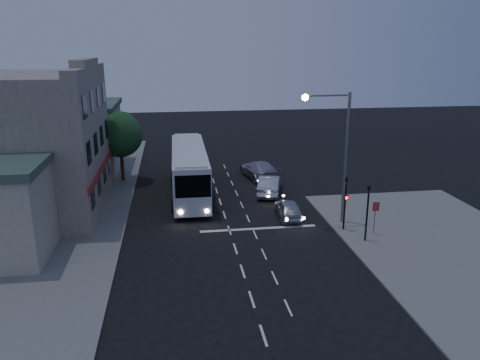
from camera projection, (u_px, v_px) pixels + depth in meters
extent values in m
plane|color=black|center=(233.00, 242.00, 29.75)|extent=(120.00, 120.00, 0.00)
cube|color=slate|center=(459.00, 256.00, 27.73)|extent=(12.00, 24.00, 0.12)
cube|color=slate|center=(50.00, 209.00, 35.52)|extent=(12.00, 50.00, 0.12)
cube|color=silver|center=(263.00, 335.00, 20.25)|extent=(0.12, 1.60, 0.01)
cube|color=silver|center=(252.00, 299.00, 23.10)|extent=(0.12, 1.60, 0.01)
cube|color=silver|center=(243.00, 271.00, 25.95)|extent=(0.12, 1.60, 0.01)
cube|color=silver|center=(235.00, 249.00, 28.80)|extent=(0.12, 1.60, 0.01)
cube|color=silver|center=(229.00, 230.00, 31.64)|extent=(0.12, 1.60, 0.01)
cube|color=silver|center=(224.00, 215.00, 34.49)|extent=(0.12, 1.60, 0.01)
cube|color=silver|center=(220.00, 202.00, 37.34)|extent=(0.12, 1.60, 0.01)
cube|color=silver|center=(217.00, 190.00, 40.19)|extent=(0.12, 1.60, 0.01)
cube|color=silver|center=(213.00, 181.00, 43.04)|extent=(0.12, 1.60, 0.01)
cube|color=silver|center=(211.00, 172.00, 45.89)|extent=(0.12, 1.60, 0.01)
cube|color=silver|center=(288.00, 308.00, 22.37)|extent=(0.10, 1.50, 0.01)
cube|color=silver|center=(275.00, 278.00, 25.22)|extent=(0.10, 1.50, 0.01)
cube|color=silver|center=(264.00, 254.00, 28.07)|extent=(0.10, 1.50, 0.01)
cube|color=silver|center=(255.00, 235.00, 30.92)|extent=(0.10, 1.50, 0.01)
cube|color=silver|center=(248.00, 218.00, 33.77)|extent=(0.10, 1.50, 0.01)
cube|color=silver|center=(242.00, 205.00, 36.61)|extent=(0.10, 1.50, 0.01)
cube|color=silver|center=(237.00, 193.00, 39.46)|extent=(0.10, 1.50, 0.01)
cube|color=silver|center=(232.00, 183.00, 42.31)|extent=(0.10, 1.50, 0.01)
cube|color=silver|center=(228.00, 174.00, 45.16)|extent=(0.10, 1.50, 0.01)
cube|color=silver|center=(225.00, 166.00, 48.01)|extent=(0.10, 1.50, 0.01)
cube|color=silver|center=(258.00, 229.00, 31.92)|extent=(8.00, 0.35, 0.01)
cube|color=silver|center=(189.00, 170.00, 38.62)|extent=(2.81, 13.01, 3.46)
cube|color=silver|center=(189.00, 149.00, 38.11)|extent=(2.38, 12.58, 0.19)
cube|color=black|center=(193.00, 186.00, 32.35)|extent=(2.49, 0.15, 1.62)
cube|color=black|center=(205.00, 159.00, 39.12)|extent=(0.13, 10.83, 0.97)
cube|color=black|center=(172.00, 161.00, 38.74)|extent=(0.13, 10.83, 0.97)
cube|color=maroon|center=(205.00, 172.00, 39.97)|extent=(0.08, 5.96, 1.52)
cube|color=maroon|center=(173.00, 173.00, 39.59)|extent=(0.08, 5.96, 1.52)
cylinder|color=black|center=(174.00, 207.00, 34.55)|extent=(0.39, 1.09, 1.08)
cylinder|color=black|center=(211.00, 205.00, 34.93)|extent=(0.39, 1.09, 1.08)
cylinder|color=black|center=(173.00, 180.00, 41.44)|extent=(0.39, 1.09, 1.08)
cylinder|color=black|center=(204.00, 178.00, 41.82)|extent=(0.39, 1.09, 1.08)
cylinder|color=black|center=(173.00, 174.00, 43.19)|extent=(0.39, 1.09, 1.08)
cylinder|color=black|center=(202.00, 173.00, 43.56)|extent=(0.39, 1.09, 1.08)
cylinder|color=#FFF2CC|center=(181.00, 212.00, 32.66)|extent=(0.28, 0.06, 0.28)
cylinder|color=#FFF2CC|center=(207.00, 211.00, 32.92)|extent=(0.28, 0.06, 0.28)
imported|color=#AEB5C4|center=(288.00, 209.00, 33.79)|extent=(1.75, 3.99, 1.33)
imported|color=silver|center=(269.00, 185.00, 39.07)|extent=(2.95, 5.11, 1.59)
imported|color=#ADACB3|center=(259.00, 170.00, 43.57)|extent=(3.30, 6.01, 1.65)
cylinder|color=black|center=(345.00, 207.00, 31.08)|extent=(0.12, 0.12, 3.20)
imported|color=black|center=(347.00, 177.00, 30.50)|extent=(0.15, 0.18, 0.90)
cube|color=black|center=(346.00, 198.00, 30.71)|extent=(0.25, 0.12, 0.30)
cube|color=#FF0C0C|center=(347.00, 198.00, 30.64)|extent=(0.16, 0.02, 0.18)
cylinder|color=black|center=(367.00, 217.00, 29.27)|extent=(0.12, 0.12, 3.20)
imported|color=black|center=(369.00, 186.00, 28.70)|extent=(0.18, 0.15, 0.90)
cylinder|color=slate|center=(375.00, 219.00, 30.53)|extent=(0.06, 0.06, 2.00)
cube|color=red|center=(376.00, 207.00, 30.21)|extent=(0.45, 0.03, 0.60)
cylinder|color=slate|center=(346.00, 159.00, 31.65)|extent=(0.20, 0.20, 9.00)
cylinder|color=slate|center=(328.00, 95.00, 30.23)|extent=(3.00, 0.12, 0.12)
sphere|color=#FFBF59|center=(305.00, 97.00, 30.05)|extent=(0.44, 0.44, 0.44)
cube|color=gray|center=(28.00, 144.00, 33.96)|extent=(10.00, 12.00, 10.00)
cube|color=gray|center=(85.00, 70.00, 33.11)|extent=(1.00, 12.00, 0.50)
cube|color=gray|center=(84.00, 62.00, 32.97)|extent=(1.00, 6.00, 0.50)
cube|color=#A12D29|center=(102.00, 168.00, 35.22)|extent=(0.15, 12.00, 0.50)
cube|color=black|center=(93.00, 197.00, 31.17)|extent=(0.06, 1.30, 1.50)
cube|color=black|center=(99.00, 184.00, 34.02)|extent=(0.06, 1.30, 1.50)
cube|color=black|center=(105.00, 173.00, 36.87)|extent=(0.06, 1.30, 1.50)
cube|color=black|center=(109.00, 164.00, 39.72)|extent=(0.06, 1.30, 1.50)
cube|color=black|center=(89.00, 153.00, 30.33)|extent=(0.06, 1.30, 1.50)
cube|color=black|center=(96.00, 144.00, 33.18)|extent=(0.06, 1.30, 1.50)
cube|color=black|center=(102.00, 136.00, 36.03)|extent=(0.06, 1.30, 1.50)
cube|color=black|center=(106.00, 129.00, 38.88)|extent=(0.06, 1.30, 1.50)
cube|color=black|center=(85.00, 107.00, 29.49)|extent=(0.06, 1.30, 1.50)
cube|color=black|center=(92.00, 101.00, 32.33)|extent=(0.06, 1.30, 1.50)
cube|color=black|center=(98.00, 96.00, 35.18)|extent=(0.06, 1.30, 1.50)
cube|color=black|center=(104.00, 92.00, 38.03)|extent=(0.06, 1.30, 1.50)
cube|color=tan|center=(71.00, 139.00, 45.99)|extent=(9.00, 9.00, 6.00)
cube|color=#455A4C|center=(67.00, 106.00, 45.07)|extent=(9.40, 9.40, 0.50)
cylinder|color=black|center=(122.00, 165.00, 42.43)|extent=(0.32, 0.32, 2.80)
sphere|color=#1C421F|center=(120.00, 135.00, 41.64)|extent=(4.00, 4.00, 4.00)
sphere|color=#285A29|center=(122.00, 126.00, 42.04)|extent=(2.60, 2.60, 2.60)
sphere|color=#1C421F|center=(115.00, 132.00, 40.91)|extent=(2.40, 2.40, 2.40)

